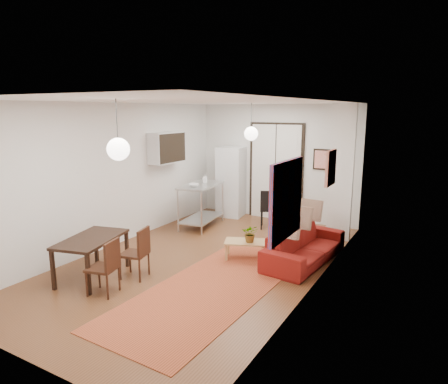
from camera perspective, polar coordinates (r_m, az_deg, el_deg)
The scene contains 27 objects.
floor at distance 7.52m, azimuth -3.11°, elevation -9.86°, with size 7.00×7.00×0.00m, color brown.
ceiling at distance 7.00m, azimuth -3.37°, elevation 12.81°, with size 4.20×7.00×0.02m, color white.
wall_back at distance 10.20m, azimuth 7.52°, elevation 4.20°, with size 4.20×0.02×2.90m, color silver.
wall_front at distance 4.67m, azimuth -27.34°, elevation -5.94°, with size 4.20×0.02×2.90m, color silver.
wall_left at distance 8.43m, azimuth -15.32°, elevation 2.32°, with size 0.02×7.00×2.90m, color silver.
wall_right at distance 6.25m, azimuth 13.15°, elevation -0.72°, with size 0.02×7.00×2.90m, color silver.
double_doors at distance 10.19m, azimuth 7.39°, elevation 2.78°, with size 1.44×0.06×2.50m, color silver.
stub_partition at distance 8.74m, azimuth 16.41°, elevation 2.59°, with size 0.50×0.10×2.90m, color silver.
wall_cabinet at distance 9.38m, azimuth -8.18°, elevation 6.30°, with size 0.35×1.00×0.70m, color silver.
painting_popart at distance 5.06m, azimuth 8.89°, elevation -1.14°, with size 0.05×1.00×1.00m, color red.
painting_abstract at distance 6.96m, azimuth 14.99°, elevation 3.35°, with size 0.05×0.50×0.60m, color beige.
poster_back at distance 9.78m, azimuth 13.74°, elevation 4.53°, with size 0.40×0.03×0.50m, color red.
print_left at distance 9.86m, azimuth -7.10°, elevation 6.88°, with size 0.03×0.44×0.54m, color #A36C44.
pendant_back at distance 8.76m, azimuth 3.90°, elevation 8.32°, with size 0.30×0.30×0.80m.
pendant_front at distance 5.45m, azimuth -14.87°, elevation 5.94°, with size 0.30×0.30×0.80m.
kilim_rug at distance 6.59m, azimuth -0.95°, elevation -13.05°, with size 1.63×4.35×0.01m, color #AC482B.
sofa at distance 7.56m, azimuth 11.44°, elevation -7.57°, with size 0.80×2.04×0.60m, color maroon.
coffee_table at distance 7.56m, azimuth 3.09°, elevation -7.35°, with size 0.88×0.69×0.34m.
potted_plant at distance 7.45m, azimuth 3.80°, elevation -5.92°, with size 0.26×0.30×0.33m, color #3B6B30.
kitchen_counter at distance 9.53m, azimuth -3.27°, elevation -0.91°, with size 0.85×1.42×1.03m.
bowl at distance 9.21m, azimuth -4.31°, elevation 1.00°, with size 0.24×0.24×0.06m, color silver.
soap_bottle at distance 9.67m, azimuth -2.74°, elevation 2.00°, with size 0.10×0.10×0.21m, color #5498B6.
fridge at distance 10.45m, azimuth 1.02°, elevation 1.46°, with size 0.64×0.64×1.81m, color silver.
dining_table at distance 6.98m, azimuth -18.42°, elevation -6.83°, with size 1.00×1.39×0.69m.
dining_chair_near at distance 6.90m, azimuth -12.28°, elevation -7.78°, with size 0.49×0.62×0.86m.
dining_chair_far at distance 6.43m, azimuth -16.48°, elevation -9.45°, with size 0.49×0.62×0.86m.
black_side_chair at distance 9.54m, azimuth 6.77°, elevation -1.82°, with size 0.55×0.57×0.93m.
Camera 1 is at (3.81, -5.87, 2.76)m, focal length 32.00 mm.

